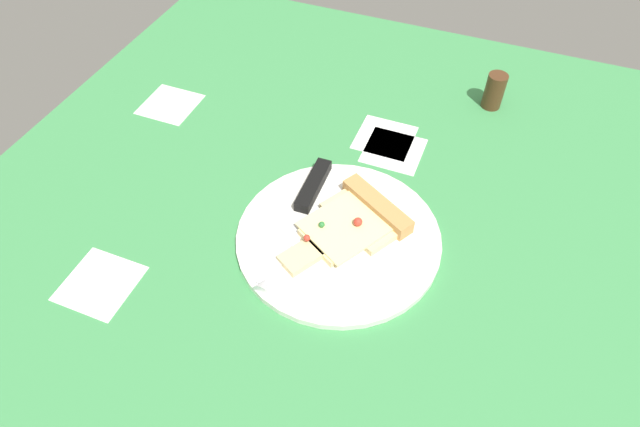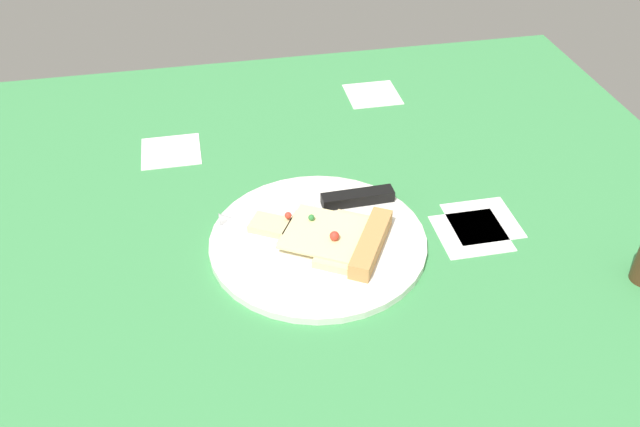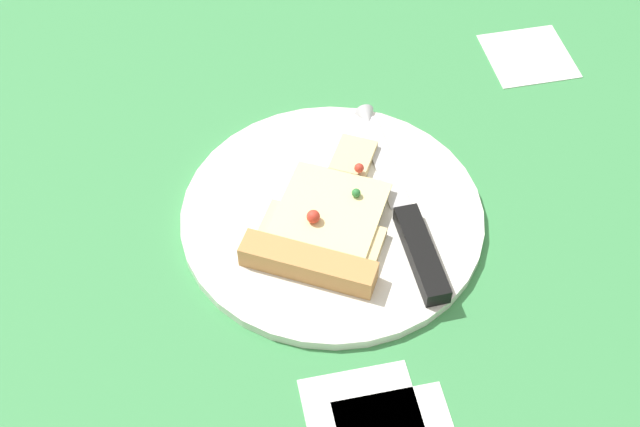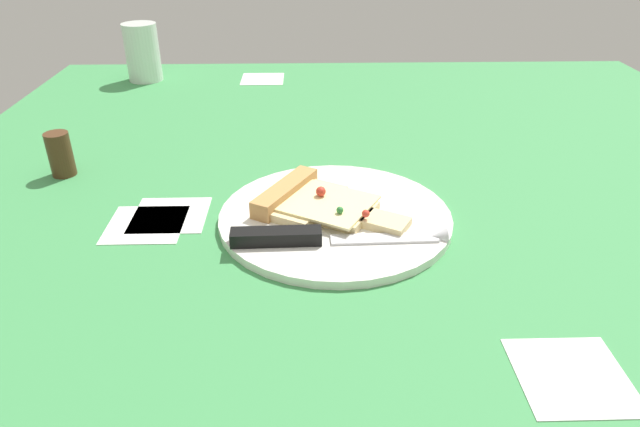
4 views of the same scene
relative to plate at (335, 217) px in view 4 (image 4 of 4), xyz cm
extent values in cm
cube|color=#3D8C4C|center=(-6.65, -9.63, -2.01)|extent=(130.67, 130.67, 3.00)
cube|color=white|center=(12.61, -61.67, -0.61)|extent=(9.00, 9.00, 0.20)
cube|color=white|center=(20.30, -1.85, -0.61)|extent=(9.00, 9.00, 0.20)
cube|color=white|center=(22.76, 0.37, -0.61)|extent=(9.00, 9.00, 0.20)
cube|color=white|center=(-18.12, 26.11, -0.61)|extent=(9.00, 9.00, 0.20)
cylinder|color=white|center=(0.00, 0.00, 0.00)|extent=(28.00, 28.00, 1.02)
cube|color=beige|center=(3.47, -1.99, 1.01)|extent=(10.67, 12.53, 1.00)
cube|color=beige|center=(-1.30, 0.74, 1.01)|extent=(8.44, 9.03, 1.00)
cube|color=beige|center=(-5.64, 3.23, 1.01)|extent=(6.30, 5.71, 1.00)
cube|color=#F2E099|center=(0.87, -0.50, 1.66)|extent=(13.25, 12.95, 0.30)
cube|color=tan|center=(6.08, -3.48, 1.61)|extent=(8.22, 11.71, 2.20)
sphere|color=red|center=(1.67, -2.11, 2.43)|extent=(1.23, 1.23, 1.23)
sphere|color=red|center=(-3.31, 3.28, 2.27)|extent=(0.91, 0.91, 0.91)
sphere|color=#2D7A38|center=(-0.41, 2.31, 2.23)|extent=(0.83, 0.83, 0.83)
cube|color=silver|center=(-5.17, 6.16, 0.66)|extent=(12.05, 2.32, 0.30)
cone|color=silver|center=(-11.16, 6.00, 0.66)|extent=(2.05, 2.05, 2.00)
cube|color=black|center=(6.83, 6.49, 1.31)|extent=(10.06, 2.47, 1.60)
cylinder|color=silver|center=(37.54, -61.77, 5.37)|extent=(7.07, 7.07, 11.76)
cylinder|color=#4C2D19|center=(37.63, -14.14, 2.60)|extent=(3.30, 3.30, 6.22)
camera|label=1|loc=(-44.33, -14.89, 58.39)|focal=30.62mm
camera|label=2|loc=(-12.68, -64.29, 56.51)|focal=37.62mm
camera|label=3|loc=(48.46, -11.24, 61.34)|focal=47.86mm
camera|label=4|loc=(3.42, 59.55, 33.83)|focal=31.81mm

